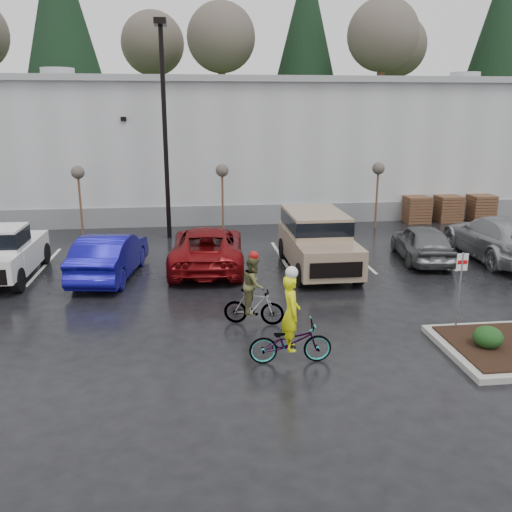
{
  "coord_description": "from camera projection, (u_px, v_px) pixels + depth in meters",
  "views": [
    {
      "loc": [
        -2.96,
        -12.24,
        5.73
      ],
      "look_at": [
        -1.04,
        3.74,
        1.3
      ],
      "focal_mm": 38.0,
      "sensor_mm": 36.0,
      "label": 1
    }
  ],
  "objects": [
    {
      "name": "ground",
      "position": [
        315.0,
        344.0,
        13.58
      ],
      "size": [
        120.0,
        120.0,
        0.0
      ],
      "primitive_type": "plane",
      "color": "black",
      "rests_on": "ground"
    },
    {
      "name": "warehouse",
      "position": [
        237.0,
        142.0,
        33.66
      ],
      "size": [
        60.5,
        15.5,
        7.2
      ],
      "color": "silver",
      "rests_on": "ground"
    },
    {
      "name": "wooded_ridge",
      "position": [
        218.0,
        135.0,
        55.85
      ],
      "size": [
        80.0,
        25.0,
        6.0
      ],
      "primitive_type": "cube",
      "color": "#1F3717",
      "rests_on": "ground"
    },
    {
      "name": "lamppost",
      "position": [
        164.0,
        108.0,
        23.09
      ],
      "size": [
        0.5,
        1.0,
        9.22
      ],
      "color": "black",
      "rests_on": "ground"
    },
    {
      "name": "sapling_west",
      "position": [
        78.0,
        176.0,
        24.37
      ],
      "size": [
        0.6,
        0.6,
        3.2
      ],
      "color": "#503020",
      "rests_on": "ground"
    },
    {
      "name": "sapling_mid",
      "position": [
        222.0,
        174.0,
        25.12
      ],
      "size": [
        0.6,
        0.6,
        3.2
      ],
      "color": "#503020",
      "rests_on": "ground"
    },
    {
      "name": "sapling_east",
      "position": [
        378.0,
        172.0,
        25.99
      ],
      "size": [
        0.6,
        0.6,
        3.2
      ],
      "color": "#503020",
      "rests_on": "ground"
    },
    {
      "name": "pallet_stack_a",
      "position": [
        416.0,
        209.0,
        27.78
      ],
      "size": [
        1.2,
        1.2,
        1.35
      ],
      "primitive_type": "cube",
      "color": "#503020",
      "rests_on": "ground"
    },
    {
      "name": "pallet_stack_b",
      "position": [
        448.0,
        208.0,
        27.97
      ],
      "size": [
        1.2,
        1.2,
        1.35
      ],
      "primitive_type": "cube",
      "color": "#503020",
      "rests_on": "ground"
    },
    {
      "name": "pallet_stack_c",
      "position": [
        481.0,
        208.0,
        28.18
      ],
      "size": [
        1.2,
        1.2,
        1.35
      ],
      "primitive_type": "cube",
      "color": "#503020",
      "rests_on": "ground"
    },
    {
      "name": "shrub_a",
      "position": [
        488.0,
        337.0,
        12.97
      ],
      "size": [
        0.7,
        0.7,
        0.52
      ],
      "primitive_type": "ellipsoid",
      "color": "#123314",
      "rests_on": "curb_island"
    },
    {
      "name": "fire_lane_sign",
      "position": [
        460.0,
        283.0,
        13.83
      ],
      "size": [
        0.3,
        0.05,
        2.2
      ],
      "color": "gray",
      "rests_on": "ground"
    },
    {
      "name": "pickup_white",
      "position": [
        4.0,
        249.0,
        18.73
      ],
      "size": [
        2.1,
        5.2,
        1.96
      ],
      "primitive_type": null,
      "color": "silver",
      "rests_on": "ground"
    },
    {
      "name": "car_blue",
      "position": [
        110.0,
        255.0,
        18.73
      ],
      "size": [
        2.3,
        4.94,
        1.57
      ],
      "primitive_type": "imported",
      "rotation": [
        0.0,
        0.0,
        3.0
      ],
      "color": "#0F0C86",
      "rests_on": "ground"
    },
    {
      "name": "car_red",
      "position": [
        207.0,
        247.0,
        19.87
      ],
      "size": [
        2.89,
        5.68,
        1.54
      ],
      "primitive_type": "imported",
      "rotation": [
        0.0,
        0.0,
        3.08
      ],
      "color": "maroon",
      "rests_on": "ground"
    },
    {
      "name": "suv_tan",
      "position": [
        318.0,
        242.0,
        19.48
      ],
      "size": [
        2.2,
        5.1,
        2.06
      ],
      "primitive_type": null,
      "color": "gray",
      "rests_on": "ground"
    },
    {
      "name": "car_grey",
      "position": [
        422.0,
        242.0,
        20.81
      ],
      "size": [
        2.22,
        4.35,
        1.42
      ],
      "primitive_type": "imported",
      "rotation": [
        0.0,
        0.0,
        3.01
      ],
      "color": "#595C5E",
      "rests_on": "ground"
    },
    {
      "name": "car_far_silver",
      "position": [
        498.0,
        237.0,
        21.01
      ],
      "size": [
        2.54,
        5.91,
        1.7
      ],
      "primitive_type": "imported",
      "rotation": [
        0.0,
        0.0,
        3.11
      ],
      "color": "#A1A4A9",
      "rests_on": "ground"
    },
    {
      "name": "cyclist_hivis",
      "position": [
        291.0,
        333.0,
        12.42
      ],
      "size": [
        1.93,
        0.71,
        2.33
      ],
      "rotation": [
        0.0,
        0.0,
        1.55
      ],
      "color": "#3F3F44",
      "rests_on": "ground"
    },
    {
      "name": "cyclist_olive",
      "position": [
        254.0,
        297.0,
        14.63
      ],
      "size": [
        1.66,
        0.85,
        2.07
      ],
      "rotation": [
        0.0,
        0.0,
        1.31
      ],
      "color": "#3F3F44",
      "rests_on": "ground"
    }
  ]
}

